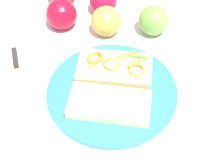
{
  "coord_description": "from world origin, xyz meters",
  "views": [
    {
      "loc": [
        0.37,
        0.27,
        0.58
      ],
      "look_at": [
        0.0,
        0.0,
        0.03
      ],
      "focal_mm": 53.78,
      "sensor_mm": 36.0,
      "label": 1
    }
  ],
  "objects": [
    {
      "name": "apple_2",
      "position": [
        -0.1,
        -0.24,
        0.04
      ],
      "size": [
        0.11,
        0.11,
        0.08
      ],
      "primitive_type": "sphere",
      "rotation": [
        0.0,
        0.0,
        3.8
      ],
      "color": "#A80E27",
      "rests_on": "ground_plane"
    },
    {
      "name": "ground_plane",
      "position": [
        0.0,
        0.0,
        0.0
      ],
      "size": [
        2.0,
        2.0,
        0.0
      ],
      "primitive_type": "plane",
      "color": "silver",
      "rests_on": "ground"
    },
    {
      "name": "bread_slice_side",
      "position": [
        0.04,
        0.02,
        0.02
      ],
      "size": [
        0.15,
        0.19,
        0.02
      ],
      "primitive_type": "cube",
      "rotation": [
        0.0,
        0.0,
        2.06
      ],
      "color": "beige",
      "rests_on": "plate"
    },
    {
      "name": "plate",
      "position": [
        0.0,
        0.0,
        0.01
      ],
      "size": [
        0.29,
        0.29,
        0.01
      ],
      "primitive_type": "cylinder",
      "color": "teal",
      "rests_on": "ground_plane"
    },
    {
      "name": "apple_1",
      "position": [
        -0.15,
        -0.13,
        0.04
      ],
      "size": [
        0.08,
        0.08,
        0.08
      ],
      "primitive_type": "sphere",
      "rotation": [
        0.0,
        0.0,
        6.24
      ],
      "color": "gold",
      "rests_on": "ground_plane"
    },
    {
      "name": "apple_5",
      "position": [
        -0.22,
        -0.03,
        0.04
      ],
      "size": [
        0.1,
        0.1,
        0.08
      ],
      "primitive_type": "sphere",
      "rotation": [
        0.0,
        0.0,
        0.46
      ],
      "color": "#73AD44",
      "rests_on": "ground_plane"
    },
    {
      "name": "apple_0",
      "position": [
        -0.21,
        -0.19,
        0.04
      ],
      "size": [
        0.1,
        0.1,
        0.07
      ],
      "primitive_type": "sphere",
      "rotation": [
        0.0,
        0.0,
        0.57
      ],
      "color": "#AE1237",
      "rests_on": "ground_plane"
    },
    {
      "name": "knife",
      "position": [
        0.04,
        -0.26,
        0.01
      ],
      "size": [
        0.09,
        0.11,
        0.01
      ],
      "rotation": [
        0.0,
        0.0,
        4.04
      ],
      "color": "silver",
      "rests_on": "ground_plane"
    },
    {
      "name": "sandwich",
      "position": [
        -0.04,
        -0.02,
        0.03
      ],
      "size": [
        0.16,
        0.19,
        0.05
      ],
      "rotation": [
        0.0,
        0.0,
        2.09
      ],
      "color": "beige",
      "rests_on": "plate"
    }
  ]
}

